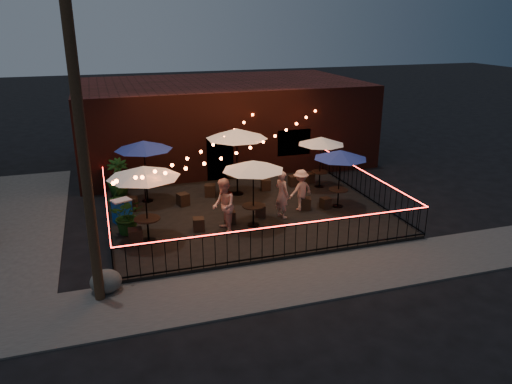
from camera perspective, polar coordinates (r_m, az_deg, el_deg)
ground at (r=17.08m, az=0.85°, el=-4.96°), size 110.00×110.00×0.00m
patio at (r=18.80m, az=-1.10°, el=-2.37°), size 10.00×8.00×0.15m
sidewalk at (r=14.35m, az=5.05°, el=-9.94°), size 18.00×2.50×0.05m
brick_building at (r=25.94m, az=-4.12°, el=8.10°), size 14.00×8.00×4.00m
utility_pole at (r=12.52m, az=-19.15°, el=4.28°), size 0.26×0.26×8.00m
fence_front at (r=15.09m, az=3.29°, el=-5.63°), size 10.00×0.04×1.04m
fence_left at (r=17.91m, az=-16.63°, el=-2.32°), size 0.04×8.00×1.04m
fence_right at (r=20.51m, az=12.39°, el=0.79°), size 0.04×8.00×1.04m
festoon_lights at (r=17.51m, az=-4.04°, el=4.36°), size 10.02×8.72×1.32m
cafe_table_0 at (r=15.88m, az=-12.72°, el=2.15°), size 2.34×2.34×2.54m
cafe_table_1 at (r=19.59m, az=-12.73°, el=5.15°), size 2.23×2.23×2.45m
cafe_table_2 at (r=16.78m, az=-0.32°, el=2.96°), size 2.14×2.14×2.35m
cafe_table_3 at (r=19.88m, az=-2.22°, el=6.60°), size 3.24×3.24×2.74m
cafe_table_4 at (r=18.84m, az=9.63°, el=4.18°), size 2.21×2.21×2.23m
cafe_table_5 at (r=21.06m, az=7.46°, el=5.76°), size 2.07×2.07×2.18m
bistro_chair_0 at (r=16.46m, az=-13.59°, el=-4.97°), size 0.43×0.43×0.51m
bistro_chair_1 at (r=17.10m, az=-6.57°, el=-3.69°), size 0.43×0.43×0.45m
bistro_chair_2 at (r=19.34m, az=-14.08°, el=-1.32°), size 0.52×0.52×0.50m
bistro_chair_3 at (r=19.46m, az=-8.34°, el=-0.84°), size 0.51×0.51×0.47m
bistro_chair_4 at (r=17.59m, az=-3.01°, el=-2.91°), size 0.43×0.43×0.45m
bistro_chair_5 at (r=18.19m, az=0.51°, el=-2.14°), size 0.45×0.45×0.43m
bistro_chair_6 at (r=20.31m, az=-5.27°, el=0.19°), size 0.52×0.52×0.49m
bistro_chair_7 at (r=20.97m, az=1.12°, el=0.84°), size 0.46×0.46×0.46m
bistro_chair_8 at (r=18.97m, az=5.72°, el=-1.30°), size 0.49×0.49×0.45m
bistro_chair_9 at (r=19.16m, az=7.94°, el=-1.25°), size 0.40×0.40×0.40m
bistro_chair_10 at (r=21.53m, az=4.28°, el=1.28°), size 0.39×0.39×0.45m
bistro_chair_11 at (r=22.02m, az=6.13°, el=1.60°), size 0.40×0.40×0.43m
patron_a at (r=17.93m, az=3.00°, el=-0.28°), size 0.60×0.73×1.74m
patron_b at (r=16.65m, az=-3.72°, el=-1.60°), size 0.78×0.96×1.88m
patron_c at (r=18.72m, az=5.13°, el=0.24°), size 1.14×0.86×1.56m
potted_shrub_a at (r=17.18m, az=-14.41°, el=-2.62°), size 1.32×1.21×1.26m
potted_shrub_b at (r=18.84m, az=-15.41°, el=-0.53°), size 0.91×0.80×1.40m
potted_shrub_c at (r=20.90m, az=-15.50°, el=1.60°), size 0.93×0.93×1.52m
cooler at (r=18.24m, az=-15.07°, el=-2.07°), size 0.77×0.67×0.84m
boulder at (r=14.15m, az=-16.78°, el=-9.76°), size 1.07×0.99×0.68m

